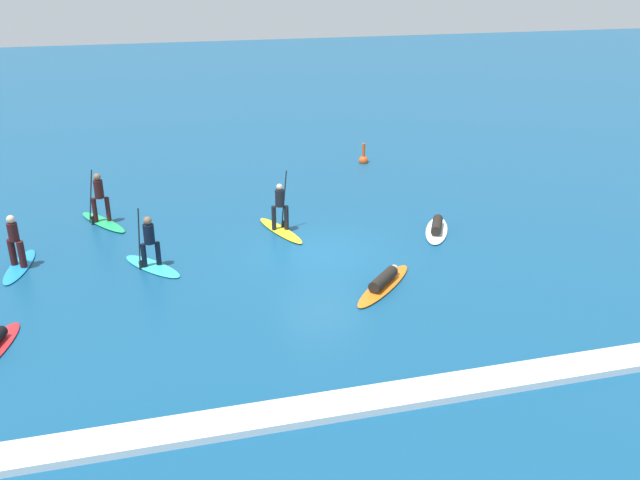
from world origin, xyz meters
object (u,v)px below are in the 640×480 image
at_px(surfer_on_blue_board, 17,253).
at_px(surfer_on_white_board, 437,228).
at_px(surfer_on_orange_board, 384,282).
at_px(surfer_on_teal_board, 151,252).
at_px(marker_buoy, 363,159).
at_px(surfer_on_green_board, 101,210).
at_px(surfer_on_yellow_board, 280,219).

height_order(surfer_on_blue_board, surfer_on_white_board, surfer_on_blue_board).
relative_size(surfer_on_orange_board, surfer_on_teal_board, 1.12).
relative_size(surfer_on_white_board, marker_buoy, 2.58).
distance_m(surfer_on_orange_board, surfer_on_teal_board, 7.40).
distance_m(surfer_on_green_board, surfer_on_teal_board, 4.67).
height_order(surfer_on_green_board, marker_buoy, surfer_on_green_board).
bearing_deg(surfer_on_orange_board, surfer_on_white_board, 2.08).
xyz_separation_m(surfer_on_blue_board, surfer_on_green_board, (2.44, 3.32, 0.01)).
bearing_deg(surfer_on_yellow_board, marker_buoy, -54.73).
height_order(surfer_on_yellow_board, marker_buoy, surfer_on_yellow_board).
bearing_deg(surfer_on_green_board, surfer_on_blue_board, 112.54).
bearing_deg(marker_buoy, surfer_on_white_board, -90.82).
bearing_deg(surfer_on_white_board, surfer_on_green_board, 98.47).
relative_size(surfer_on_teal_board, marker_buoy, 2.34).
xyz_separation_m(surfer_on_blue_board, surfer_on_teal_board, (4.08, -1.05, -0.00)).
height_order(surfer_on_orange_board, surfer_on_yellow_board, surfer_on_yellow_board).
distance_m(surfer_on_yellow_board, surfer_on_teal_board, 4.95).
bearing_deg(surfer_on_green_board, surfer_on_yellow_board, -142.67).
relative_size(surfer_on_orange_board, marker_buoy, 2.63).
relative_size(surfer_on_green_board, surfer_on_teal_board, 1.12).
relative_size(surfer_on_blue_board, surfer_on_orange_board, 0.99).
height_order(surfer_on_blue_board, surfer_on_green_board, surfer_on_green_board).
bearing_deg(surfer_on_green_board, surfer_on_white_board, -139.51).
relative_size(surfer_on_blue_board, surfer_on_green_board, 0.99).
relative_size(surfer_on_orange_board, surfer_on_white_board, 1.02).
xyz_separation_m(surfer_on_orange_board, surfer_on_teal_board, (-6.69, 3.13, 0.36)).
bearing_deg(surfer_on_teal_board, surfer_on_orange_board, -151.23).
bearing_deg(surfer_on_white_board, surfer_on_blue_board, 114.61).
bearing_deg(surfer_on_orange_board, marker_buoy, 29.00).
xyz_separation_m(surfer_on_teal_board, surfer_on_white_board, (9.99, 0.51, -0.36)).
bearing_deg(surfer_on_blue_board, surfer_on_teal_board, 84.22).
relative_size(surfer_on_yellow_board, marker_buoy, 2.74).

